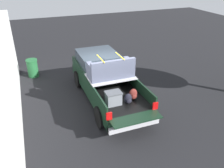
{
  "coord_description": "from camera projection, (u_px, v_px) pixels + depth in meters",
  "views": [
    {
      "loc": [
        -8.62,
        3.08,
        5.53
      ],
      "look_at": [
        -0.6,
        0.0,
        1.1
      ],
      "focal_mm": 37.33,
      "sensor_mm": 36.0,
      "label": 1
    }
  ],
  "objects": [
    {
      "name": "ground_plane",
      "position": [
        107.0,
        100.0,
        10.67
      ],
      "size": [
        40.0,
        40.0,
        0.0
      ],
      "primitive_type": "plane",
      "color": "black"
    },
    {
      "name": "pickup_truck",
      "position": [
        104.0,
        78.0,
        10.54
      ],
      "size": [
        6.05,
        2.06,
        2.23
      ],
      "color": "black",
      "rests_on": "ground_plane"
    },
    {
      "name": "trash_can",
      "position": [
        33.0,
        68.0,
        12.69
      ],
      "size": [
        0.6,
        0.6,
        0.98
      ],
      "color": "#1E592D",
      "rests_on": "ground_plane"
    },
    {
      "name": "building_facade",
      "position": [
        9.0,
        80.0,
        8.7
      ],
      "size": [
        10.42,
        0.36,
        3.39
      ],
      "primitive_type": "cube",
      "color": "white",
      "rests_on": "ground_plane"
    }
  ]
}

